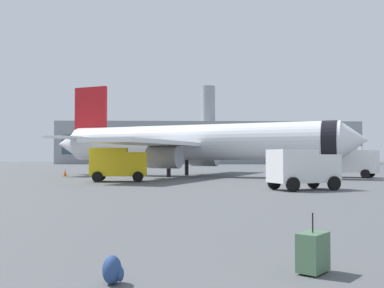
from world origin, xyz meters
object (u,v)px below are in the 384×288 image
object	(u,v)px
fuel_truck	(346,160)
safety_cone_outer	(120,172)
safety_cone_mid	(65,173)
safety_cone_far	(274,173)
traveller_backpack	(113,270)
airplane_at_gate	(193,143)
rolling_suitcase	(313,252)
service_truck	(118,163)
cargo_van	(303,167)
safety_cone_near	(137,172)

from	to	relation	value
fuel_truck	safety_cone_outer	xyz separation A→B (m)	(-23.99, 4.83, -1.37)
safety_cone_mid	safety_cone_far	distance (m)	23.25
traveller_backpack	safety_cone_far	bearing A→B (deg)	74.16
airplane_at_gate	rolling_suitcase	xyz separation A→B (m)	(0.81, -39.56, -3.27)
service_truck	cargo_van	distance (m)	16.70
fuel_truck	cargo_van	world-z (taller)	fuel_truck
airplane_at_gate	traveller_backpack	bearing A→B (deg)	-93.90
service_truck	rolling_suitcase	distance (m)	31.22
safety_cone_outer	cargo_van	bearing A→B (deg)	-56.43
cargo_van	safety_cone_outer	xyz separation A→B (m)	(-14.58, 21.97, -1.04)
cargo_van	traveller_backpack	bearing A→B (deg)	-113.88
cargo_van	traveller_backpack	distance (m)	22.53
safety_cone_near	safety_cone_mid	bearing A→B (deg)	-164.15
cargo_van	safety_cone_mid	distance (m)	28.94
rolling_suitcase	traveller_backpack	size ratio (longest dim) A/B	2.29
safety_cone_mid	safety_cone_far	xyz separation A→B (m)	(23.22, 1.12, -0.05)
safety_cone_near	cargo_van	bearing A→B (deg)	-60.77
safety_cone_outer	fuel_truck	bearing A→B (deg)	-11.39
airplane_at_gate	fuel_truck	size ratio (longest dim) A/B	5.39
safety_cone_near	safety_cone_far	bearing A→B (deg)	-3.81
rolling_suitcase	airplane_at_gate	bearing A→B (deg)	91.18
fuel_truck	traveller_backpack	distance (m)	42.03
service_truck	safety_cone_near	bearing A→B (deg)	87.89
service_truck	safety_cone_mid	bearing A→B (deg)	124.73
safety_cone_near	rolling_suitcase	distance (m)	43.33
rolling_suitcase	fuel_truck	bearing A→B (deg)	68.05
safety_cone_far	safety_cone_outer	xyz separation A→B (m)	(-17.47, 0.27, 0.06)
safety_cone_mid	safety_cone_far	bearing A→B (deg)	2.77
service_truck	traveller_backpack	world-z (taller)	service_truck
fuel_truck	traveller_backpack	size ratio (longest dim) A/B	13.11
airplane_at_gate	safety_cone_mid	xyz separation A→B (m)	(-13.97, 1.01, -3.26)
airplane_at_gate	safety_cone_outer	size ratio (longest dim) A/B	41.27
safety_cone_near	traveller_backpack	size ratio (longest dim) A/B	1.64
airplane_at_gate	service_truck	bearing A→B (deg)	-126.19
safety_cone_outer	traveller_backpack	size ratio (longest dim) A/B	1.71
airplane_at_gate	service_truck	distance (m)	11.72
service_truck	fuel_truck	size ratio (longest dim) A/B	0.78
fuel_truck	safety_cone_mid	xyz separation A→B (m)	(-29.74, 3.44, -1.37)
service_truck	safety_cone_outer	world-z (taller)	service_truck
safety_cone_far	rolling_suitcase	world-z (taller)	rolling_suitcase
airplane_at_gate	fuel_truck	world-z (taller)	airplane_at_gate
safety_cone_mid	safety_cone_outer	size ratio (longest dim) A/B	0.99
safety_cone_mid	fuel_truck	bearing A→B (deg)	-6.60
service_truck	safety_cone_near	distance (m)	12.55
fuel_truck	safety_cone_mid	bearing A→B (deg)	173.40
fuel_truck	cargo_van	bearing A→B (deg)	-118.78
service_truck	fuel_truck	bearing A→B (deg)	16.94
safety_cone_outer	traveller_backpack	xyz separation A→B (m)	(5.47, -42.54, -0.17)
safety_cone_near	safety_cone_mid	size ratio (longest dim) A/B	0.97
service_truck	safety_cone_mid	world-z (taller)	service_truck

